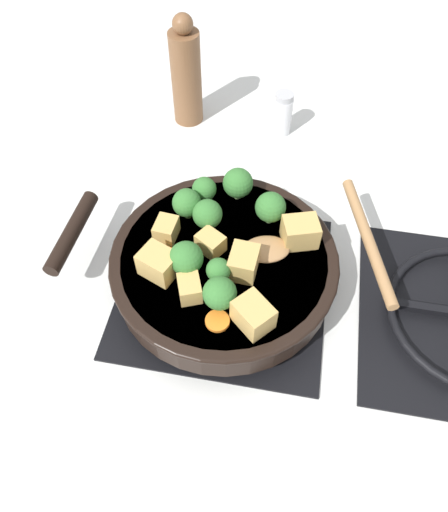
# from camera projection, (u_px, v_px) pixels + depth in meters

# --- Properties ---
(ground_plane) EXTENTS (2.40, 2.40, 0.00)m
(ground_plane) POSITION_uv_depth(u_px,v_px,m) (224.00, 285.00, 0.77)
(ground_plane) COLOR silver
(front_burner_grate) EXTENTS (0.31, 0.31, 0.03)m
(front_burner_grate) POSITION_uv_depth(u_px,v_px,m) (224.00, 281.00, 0.76)
(front_burner_grate) COLOR black
(front_burner_grate) RESTS_ON ground_plane
(skillet_pan) EXTENTS (0.33, 0.41, 0.05)m
(skillet_pan) POSITION_uv_depth(u_px,v_px,m) (223.00, 265.00, 0.72)
(skillet_pan) COLOR black
(skillet_pan) RESTS_ON front_burner_grate
(wooden_spoon) EXTENTS (0.22, 0.22, 0.02)m
(wooden_spoon) POSITION_uv_depth(u_px,v_px,m) (324.00, 244.00, 0.71)
(wooden_spoon) COLOR #A87A4C
(wooden_spoon) RESTS_ON skillet_pan
(tofu_cube_center_large) EXTENTS (0.04, 0.04, 0.03)m
(tofu_cube_center_large) POSITION_uv_depth(u_px,v_px,m) (190.00, 289.00, 0.66)
(tofu_cube_center_large) COLOR tan
(tofu_cube_center_large) RESTS_ON skillet_pan
(tofu_cube_near_handle) EXTENTS (0.04, 0.03, 0.03)m
(tofu_cube_near_handle) POSITION_uv_depth(u_px,v_px,m) (166.00, 230.00, 0.71)
(tofu_cube_near_handle) COLOR tan
(tofu_cube_near_handle) RESTS_ON skillet_pan
(tofu_cube_east_chunk) EXTENTS (0.06, 0.06, 0.04)m
(tofu_cube_east_chunk) POSITION_uv_depth(u_px,v_px,m) (253.00, 315.00, 0.63)
(tofu_cube_east_chunk) COLOR tan
(tofu_cube_east_chunk) RESTS_ON skillet_pan
(tofu_cube_west_chunk) EXTENTS (0.05, 0.06, 0.04)m
(tofu_cube_west_chunk) POSITION_uv_depth(u_px,v_px,m) (159.00, 264.00, 0.67)
(tofu_cube_west_chunk) COLOR tan
(tofu_cube_west_chunk) RESTS_ON skillet_pan
(tofu_cube_back_piece) EXTENTS (0.05, 0.04, 0.04)m
(tofu_cube_back_piece) POSITION_uv_depth(u_px,v_px,m) (244.00, 263.00, 0.68)
(tofu_cube_back_piece) COLOR tan
(tofu_cube_back_piece) RESTS_ON skillet_pan
(tofu_cube_front_piece) EXTENTS (0.04, 0.05, 0.03)m
(tofu_cube_front_piece) POSITION_uv_depth(u_px,v_px,m) (211.00, 243.00, 0.70)
(tofu_cube_front_piece) COLOR tan
(tofu_cube_front_piece) RESTS_ON skillet_pan
(tofu_cube_mid_small) EXTENTS (0.05, 0.06, 0.04)m
(tofu_cube_mid_small) POSITION_uv_depth(u_px,v_px,m) (300.00, 232.00, 0.71)
(tofu_cube_mid_small) COLOR tan
(tofu_cube_mid_small) RESTS_ON skillet_pan
(broccoli_floret_near_spoon) EXTENTS (0.05, 0.05, 0.05)m
(broccoli_floret_near_spoon) POSITION_uv_depth(u_px,v_px,m) (237.00, 183.00, 0.75)
(broccoli_floret_near_spoon) COLOR #709956
(broccoli_floret_near_spoon) RESTS_ON skillet_pan
(broccoli_floret_center_top) EXTENTS (0.05, 0.05, 0.05)m
(broccoli_floret_center_top) POSITION_uv_depth(u_px,v_px,m) (271.00, 207.00, 0.72)
(broccoli_floret_center_top) COLOR #709956
(broccoli_floret_center_top) RESTS_ON skillet_pan
(broccoli_floret_east_rim) EXTENTS (0.04, 0.04, 0.05)m
(broccoli_floret_east_rim) POSITION_uv_depth(u_px,v_px,m) (220.00, 293.00, 0.63)
(broccoli_floret_east_rim) COLOR #709956
(broccoli_floret_east_rim) RESTS_ON skillet_pan
(broccoli_floret_west_rim) EXTENTS (0.04, 0.04, 0.04)m
(broccoli_floret_west_rim) POSITION_uv_depth(u_px,v_px,m) (204.00, 189.00, 0.75)
(broccoli_floret_west_rim) COLOR #709956
(broccoli_floret_west_rim) RESTS_ON skillet_pan
(broccoli_floret_north_edge) EXTENTS (0.05, 0.05, 0.05)m
(broccoli_floret_north_edge) POSITION_uv_depth(u_px,v_px,m) (186.00, 258.00, 0.67)
(broccoli_floret_north_edge) COLOR #709956
(broccoli_floret_north_edge) RESTS_ON skillet_pan
(broccoli_floret_south_cluster) EXTENTS (0.04, 0.04, 0.05)m
(broccoli_floret_south_cluster) POSITION_uv_depth(u_px,v_px,m) (207.00, 214.00, 0.71)
(broccoli_floret_south_cluster) COLOR #709956
(broccoli_floret_south_cluster) RESTS_ON skillet_pan
(broccoli_floret_mid_floret) EXTENTS (0.04, 0.04, 0.05)m
(broccoli_floret_mid_floret) POSITION_uv_depth(u_px,v_px,m) (187.00, 203.00, 0.73)
(broccoli_floret_mid_floret) COLOR #709956
(broccoli_floret_mid_floret) RESTS_ON skillet_pan
(broccoli_floret_small_inner) EXTENTS (0.03, 0.03, 0.04)m
(broccoli_floret_small_inner) POSITION_uv_depth(u_px,v_px,m) (215.00, 270.00, 0.66)
(broccoli_floret_small_inner) COLOR #709956
(broccoli_floret_small_inner) RESTS_ON skillet_pan
(carrot_slice_orange_thin) EXTENTS (0.03, 0.03, 0.01)m
(carrot_slice_orange_thin) POSITION_uv_depth(u_px,v_px,m) (217.00, 321.00, 0.64)
(carrot_slice_orange_thin) COLOR orange
(carrot_slice_orange_thin) RESTS_ON skillet_pan
(carrot_slice_near_center) EXTENTS (0.02, 0.02, 0.01)m
(carrot_slice_near_center) POSITION_uv_depth(u_px,v_px,m) (167.00, 254.00, 0.70)
(carrot_slice_near_center) COLOR orange
(carrot_slice_near_center) RESTS_ON skillet_pan
(pepper_mill) EXTENTS (0.06, 0.06, 0.21)m
(pepper_mill) POSITION_uv_depth(u_px,v_px,m) (186.00, 75.00, 0.93)
(pepper_mill) COLOR brown
(pepper_mill) RESTS_ON ground_plane
(salt_shaker) EXTENTS (0.04, 0.04, 0.09)m
(salt_shaker) POSITION_uv_depth(u_px,v_px,m) (283.00, 114.00, 0.95)
(salt_shaker) COLOR white
(salt_shaker) RESTS_ON ground_plane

